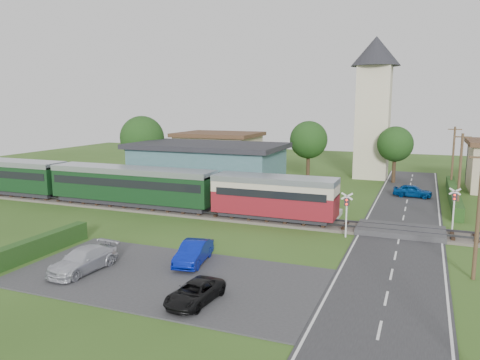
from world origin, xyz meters
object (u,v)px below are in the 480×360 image
at_px(pedestrian_near, 240,197).
at_px(car_on_road, 413,191).
at_px(equipment_hut, 111,181).
at_px(car_park_silver, 83,260).
at_px(train, 103,182).
at_px(crossing_signal_far, 454,203).
at_px(church_tower, 374,97).
at_px(car_park_blue, 194,252).
at_px(house_west, 219,152).
at_px(station_building, 207,168).
at_px(car_park_dark, 195,293).
at_px(pedestrian_far, 127,187).
at_px(crossing_signal_near, 347,208).

bearing_deg(pedestrian_near, car_on_road, -149.38).
height_order(equipment_hut, car_park_silver, equipment_hut).
bearing_deg(car_on_road, train, 122.52).
bearing_deg(car_on_road, crossing_signal_far, -160.99).
bearing_deg(train, church_tower, 50.41).
bearing_deg(car_park_blue, house_west, 103.12).
xyz_separation_m(station_building, car_park_dark, (11.51, -25.48, -2.11)).
relative_size(crossing_signal_far, pedestrian_far, 2.08).
xyz_separation_m(car_park_blue, car_park_dark, (2.63, -4.98, -0.15)).
bearing_deg(equipment_hut, pedestrian_near, -1.75).
distance_m(house_west, pedestrian_near, 23.18).
xyz_separation_m(car_park_silver, pedestrian_far, (-9.70, 18.08, 0.50)).
height_order(train, house_west, house_west).
bearing_deg(station_building, pedestrian_far, -135.59).
xyz_separation_m(station_building, church_tower, (15.00, 17.01, 7.53)).
relative_size(train, crossing_signal_near, 13.18).
xyz_separation_m(train, house_west, (1.50, 23.00, 0.61)).
bearing_deg(equipment_hut, car_park_dark, -45.25).
xyz_separation_m(equipment_hut, station_building, (8.00, 5.79, 0.95)).
height_order(crossing_signal_far, pedestrian_far, crossing_signal_far).
bearing_deg(pedestrian_near, crossing_signal_near, 144.27).
distance_m(crossing_signal_far, car_park_silver, 26.49).
relative_size(equipment_hut, car_park_dark, 0.70).
bearing_deg(equipment_hut, car_park_silver, -57.35).
bearing_deg(pedestrian_far, crossing_signal_near, -107.29).
relative_size(house_west, car_park_dark, 2.98).
bearing_deg(car_on_road, house_west, 75.70).
bearing_deg(pedestrian_near, car_park_dark, 96.60).
relative_size(station_building, pedestrian_near, 10.34).
height_order(station_building, church_tower, church_tower).
xyz_separation_m(equipment_hut, house_west, (3.00, 19.80, 1.04)).
xyz_separation_m(train, car_park_silver, (10.17, -15.00, -1.44)).
distance_m(car_park_blue, pedestrian_far, 20.87).
distance_m(house_west, pedestrian_far, 20.01).
distance_m(car_park_blue, car_park_dark, 5.64).
bearing_deg(house_west, crossing_signal_far, -35.77).
relative_size(equipment_hut, car_on_road, 0.68).
bearing_deg(church_tower, station_building, -131.41).
height_order(train, church_tower, church_tower).
xyz_separation_m(train, church_tower, (21.50, 26.00, 8.05)).
bearing_deg(church_tower, train, -129.59).
bearing_deg(car_park_dark, train, 142.65).
xyz_separation_m(train, pedestrian_far, (0.46, 3.08, -0.94)).
height_order(equipment_hut, car_park_dark, equipment_hut).
bearing_deg(pedestrian_near, pedestrian_far, -10.32).
bearing_deg(pedestrian_near, train, 3.45).
distance_m(church_tower, pedestrian_near, 26.43).
xyz_separation_m(crossing_signal_far, car_park_dark, (-12.09, -18.87, -1.56)).
distance_m(car_park_silver, car_park_dark, 7.99).
height_order(train, car_park_dark, train).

